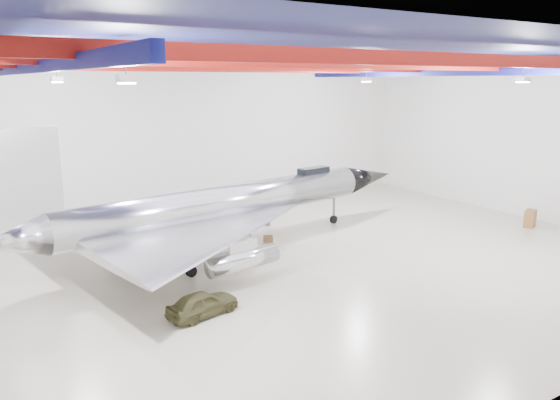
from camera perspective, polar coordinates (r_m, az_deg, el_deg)
floor at (r=29.53m, az=1.06°, el=-6.66°), size 40.00×40.00×0.00m
wall_back at (r=41.55m, az=-10.19°, el=6.48°), size 40.00×0.00×40.00m
wall_right at (r=42.42m, az=24.62°, el=5.67°), size 0.00×30.00×30.00m
ceiling at (r=27.95m, az=1.16°, el=15.18°), size 40.00×40.00×0.00m
ceiling_structure at (r=27.93m, az=1.15°, el=13.80°), size 39.50×29.50×1.08m
jet_aircraft at (r=31.36m, az=-5.72°, el=-0.80°), size 27.99×18.50×7.66m
jeep at (r=23.37m, az=-8.08°, el=-10.66°), size 3.35×1.92×1.07m
desk at (r=40.39m, az=24.67°, el=-1.75°), size 1.37×1.06×1.12m
toolbox_red at (r=36.34m, az=-8.87°, el=-2.86°), size 0.55×0.46×0.35m
engine_drum at (r=33.48m, az=-3.47°, el=-3.94°), size 0.54×0.54×0.47m
parts_bin at (r=36.84m, az=-3.66°, el=-2.46°), size 0.70×0.61×0.43m
crate_small at (r=32.12m, az=-14.63°, el=-5.21°), size 0.46×0.38×0.29m
oil_barrel at (r=33.32m, az=-1.24°, el=-4.09°), size 0.66×0.60×0.38m
spares_box at (r=37.09m, az=-1.31°, el=-2.39°), size 0.43×0.43×0.35m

